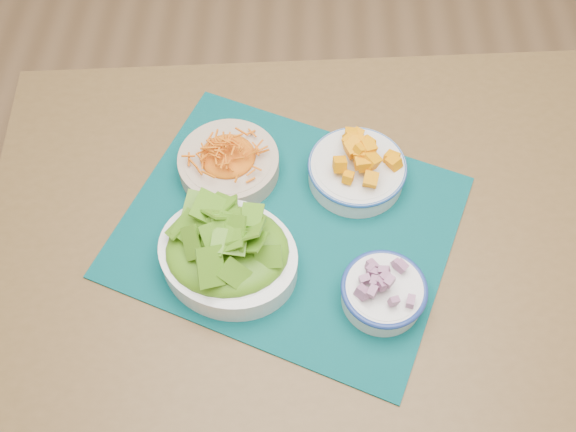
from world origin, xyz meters
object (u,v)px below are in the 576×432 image
(placemat, at_px, (288,226))
(carrot_bowl, at_px, (228,161))
(onion_bowl, at_px, (384,290))
(table, at_px, (332,254))
(squash_bowl, at_px, (357,166))
(lettuce_bowl, at_px, (227,251))

(placemat, bearing_deg, carrot_bowl, 155.49)
(onion_bowl, bearing_deg, carrot_bowl, 136.66)
(placemat, distance_m, onion_bowl, 0.21)
(placemat, height_order, carrot_bowl, carrot_bowl)
(table, bearing_deg, carrot_bowl, 144.95)
(carrot_bowl, bearing_deg, squash_bowl, -2.74)
(carrot_bowl, relative_size, squash_bowl, 1.03)
(table, relative_size, onion_bowl, 8.15)
(lettuce_bowl, bearing_deg, carrot_bowl, 117.62)
(placemat, distance_m, carrot_bowl, 0.16)
(table, distance_m, carrot_bowl, 0.26)
(carrot_bowl, bearing_deg, placemat, -45.78)
(placemat, bearing_deg, table, 21.09)
(placemat, distance_m, squash_bowl, 0.16)
(carrot_bowl, distance_m, lettuce_bowl, 0.20)
(table, xyz_separation_m, placemat, (-0.08, 0.00, 0.10))
(onion_bowl, bearing_deg, table, 117.70)
(lettuce_bowl, bearing_deg, table, 47.65)
(carrot_bowl, xyz_separation_m, onion_bowl, (0.27, -0.25, 0.00))
(placemat, xyz_separation_m, lettuce_bowl, (-0.10, -0.08, 0.05))
(carrot_bowl, height_order, lettuce_bowl, lettuce_bowl)
(table, relative_size, lettuce_bowl, 4.41)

